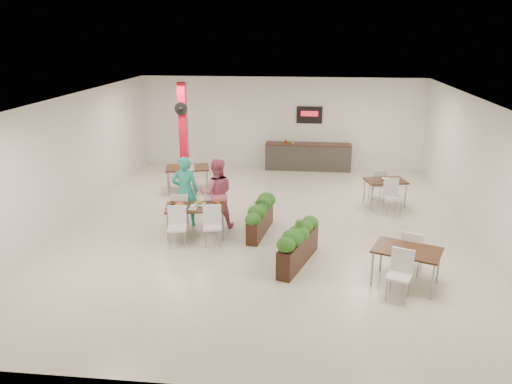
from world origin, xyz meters
TOP-DOWN VIEW (x-y plane):
  - ground at (0.00, 0.00)m, footprint 12.00×12.00m
  - room_shell at (0.00, 0.00)m, footprint 10.10×12.10m
  - red_column at (-3.00, 3.79)m, footprint 0.40×0.41m
  - service_counter at (1.00, 5.65)m, footprint 3.00×0.64m
  - main_table at (-1.63, -0.74)m, footprint 1.52×1.82m
  - diner_man at (-2.02, -0.09)m, footprint 0.72×0.54m
  - diner_woman at (-1.22, -0.09)m, footprint 0.96×0.81m
  - planter_left at (-0.10, -0.42)m, footprint 0.60×1.74m
  - planter_right at (0.86, -2.00)m, footprint 0.87×1.81m
  - side_table_a at (-2.66, 2.76)m, footprint 1.47×1.67m
  - side_table_b at (3.17, 1.98)m, footprint 1.23×1.67m
  - side_table_c at (2.94, -2.70)m, footprint 1.45×1.66m

SIDE VIEW (x-z plane):
  - ground at x=0.00m, z-range 0.00..0.00m
  - planter_left at x=-0.10m, z-range 0.04..0.94m
  - service_counter at x=1.00m, z-range -0.61..1.59m
  - planter_right at x=0.86m, z-range 0.00..0.99m
  - side_table_b at x=3.17m, z-range 0.16..1.08m
  - side_table_c at x=2.94m, z-range 0.17..1.09m
  - main_table at x=-1.63m, z-range 0.17..1.10m
  - side_table_a at x=-2.66m, z-range 0.18..1.10m
  - diner_woman at x=-1.22m, z-range 0.00..1.75m
  - diner_man at x=-2.02m, z-range 0.00..1.80m
  - red_column at x=-3.00m, z-range 0.04..3.24m
  - room_shell at x=0.00m, z-range 0.40..3.62m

